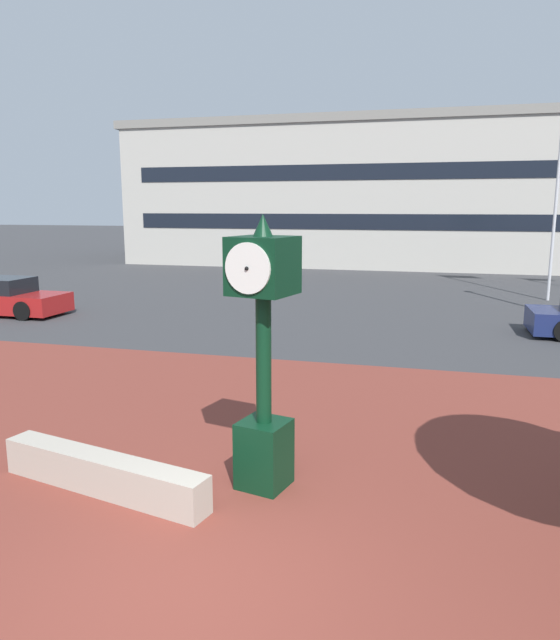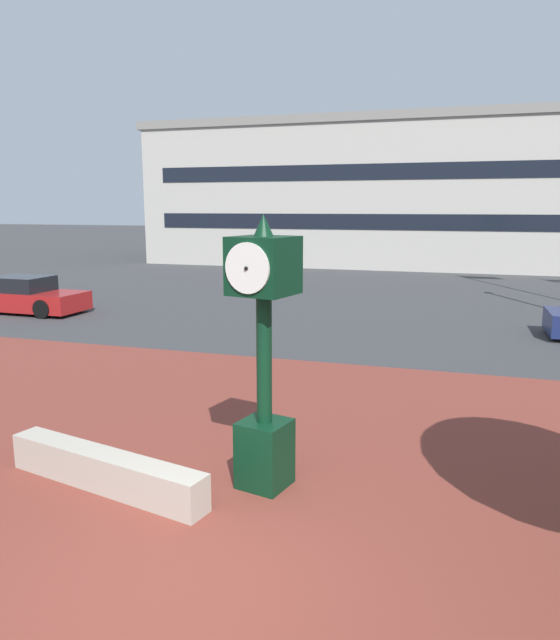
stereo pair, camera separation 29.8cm
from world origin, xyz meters
TOP-DOWN VIEW (x-y plane):
  - ground_plane at (0.00, 0.00)m, footprint 200.00×200.00m
  - plaza_brick_paving at (0.00, 2.38)m, footprint 44.00×12.76m
  - planter_wall at (-1.89, 1.55)m, footprint 3.21×1.09m
  - street_clock at (0.12, 2.26)m, footprint 0.88×0.91m
  - car_street_far at (-12.21, 12.37)m, footprint 4.17×1.90m
  - civic_building at (-3.11, 36.29)m, footprint 29.35×12.85m

SIDE VIEW (x-z plane):
  - ground_plane at x=0.00m, z-range 0.00..0.00m
  - plaza_brick_paving at x=0.00m, z-range 0.00..0.01m
  - planter_wall at x=-1.89m, z-range 0.00..0.50m
  - car_street_far at x=-12.21m, z-range -0.07..1.21m
  - street_clock at x=0.12m, z-range 0.07..3.68m
  - civic_building at x=-3.11m, z-range 0.01..9.00m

